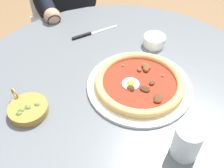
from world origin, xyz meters
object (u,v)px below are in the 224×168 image
at_px(olive_pan, 28,109).
at_px(diner_person, 70,25).
at_px(water_glass, 186,143).
at_px(steak_knife, 89,34).
at_px(pizza_on_plate, 139,83).
at_px(cafe_chair_diner, 64,10).
at_px(ramekin_capers, 154,40).
at_px(dining_table, 119,117).

distance_m(olive_pan, diner_person, 0.86).
bearing_deg(water_glass, steak_knife, 102.32).
xyz_separation_m(pizza_on_plate, cafe_chair_diner, (-0.14, 0.93, -0.23)).
distance_m(ramekin_capers, diner_person, 0.69).
height_order(olive_pan, cafe_chair_diner, cafe_chair_diner).
bearing_deg(cafe_chair_diner, pizza_on_plate, -81.31).
bearing_deg(steak_knife, pizza_on_plate, -73.61).
distance_m(water_glass, diner_person, 1.08).
bearing_deg(ramekin_capers, olive_pan, -156.06).
relative_size(dining_table, olive_pan, 8.16).
height_order(ramekin_capers, diner_person, diner_person).
distance_m(ramekin_capers, olive_pan, 0.51).
relative_size(steak_knife, ramekin_capers, 2.46).
height_order(pizza_on_plate, olive_pan, olive_pan).
height_order(steak_knife, olive_pan, olive_pan).
bearing_deg(steak_knife, dining_table, -82.23).
bearing_deg(olive_pan, steak_knife, 54.18).
bearing_deg(pizza_on_plate, cafe_chair_diner, 98.69).
distance_m(dining_table, diner_person, 0.77).
relative_size(pizza_on_plate, steak_knife, 1.67).
bearing_deg(pizza_on_plate, olive_pan, -177.73).
relative_size(water_glass, steak_knife, 0.49).
relative_size(olive_pan, cafe_chair_diner, 0.15).
bearing_deg(diner_person, steak_knife, -85.74).
relative_size(water_glass, diner_person, 0.08).
height_order(water_glass, diner_person, diner_person).
bearing_deg(ramekin_capers, cafe_chair_diner, 110.14).
xyz_separation_m(dining_table, cafe_chair_diner, (-0.09, 0.90, -0.04)).
bearing_deg(cafe_chair_diner, ramekin_capers, -69.86).
distance_m(steak_knife, diner_person, 0.52).
distance_m(dining_table, water_glass, 0.35).
bearing_deg(olive_pan, cafe_chair_diner, 78.17).
bearing_deg(steak_knife, diner_person, 94.26).
height_order(water_glass, olive_pan, water_glass).
distance_m(ramekin_capers, cafe_chair_diner, 0.81).
height_order(ramekin_capers, olive_pan, olive_pan).
distance_m(pizza_on_plate, ramekin_capers, 0.23).
bearing_deg(diner_person, pizza_on_plate, -80.62).
xyz_separation_m(dining_table, pizza_on_plate, (0.05, -0.02, 0.18)).
distance_m(steak_knife, olive_pan, 0.42).
distance_m(steak_knife, ramekin_capers, 0.26).
height_order(pizza_on_plate, diner_person, diner_person).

